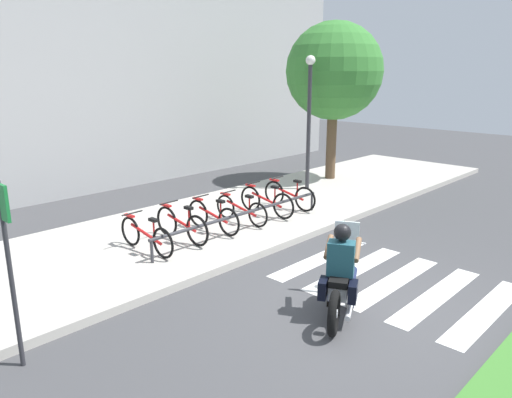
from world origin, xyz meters
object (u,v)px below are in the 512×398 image
bicycle_1 (181,225)px  street_lamp (309,112)px  bicycle_3 (241,209)px  tree_near_rack (334,72)px  bike_rack (244,214)px  rider (341,262)px  bicycle_2 (213,216)px  bicycle_5 (289,195)px  street_sign (6,243)px  motorcycle (341,282)px  bicycle_0 (146,236)px  bicycle_4 (266,201)px

bicycle_1 → street_lamp: street_lamp is taller
bicycle_3 → tree_near_rack: (5.53, 1.38, 3.13)m
bicycle_1 → bike_rack: bearing=-22.8°
bicycle_1 → street_lamp: bearing=10.0°
rider → bicycle_2: (0.93, 4.03, -0.34)m
bicycle_5 → street_sign: (-7.56, -1.92, 1.16)m
bicycle_2 → street_lamp: size_ratio=0.40×
motorcycle → bike_rack: size_ratio=0.40×
rider → street_sign: bearing=152.2°
bike_rack → tree_near_rack: size_ratio=0.97×
tree_near_rack → bicycle_0: bearing=-170.4°
bicycle_3 → bicycle_0: bearing=-180.0°
bicycle_0 → bicycle_3: bearing=0.0°
rider → bicycle_5: rider is taller
street_sign → bicycle_1: bearing=25.4°
bicycle_5 → street_lamp: size_ratio=0.41×
bicycle_0 → bicycle_4: size_ratio=0.98×
bicycle_3 → street_lamp: size_ratio=0.40×
bicycle_4 → bicycle_5: bearing=-0.0°
bicycle_3 → motorcycle: bearing=-113.5°
bicycle_5 → bike_rack: bicycle_5 is taller
bicycle_2 → bicycle_5: bicycle_5 is taller
bike_rack → motorcycle: bearing=-110.7°
bicycle_3 → tree_near_rack: bearing=14.0°
bicycle_3 → tree_near_rack: size_ratio=0.32×
bicycle_1 → street_sign: 4.63m
bicycle_2 → bicycle_4: bicycle_4 is taller
motorcycle → tree_near_rack: 9.57m
street_lamp → bike_rack: bearing=-160.0°
street_sign → rider: bearing=-27.8°
motorcycle → tree_near_rack: bearing=36.5°
rider → bicycle_2: size_ratio=0.89×
bicycle_3 → bicycle_5: 1.76m
motorcycle → street_lamp: (5.52, 4.97, 2.01)m
bicycle_1 → bicycle_3: 1.76m
motorcycle → bicycle_2: bearing=77.8°
rider → bicycle_4: (2.69, 4.03, -0.33)m
motorcycle → rider: (-0.07, -0.03, 0.37)m
street_sign → tree_near_rack: size_ratio=0.47×
rider → bicycle_3: 4.43m
bicycle_3 → street_lamp: street_lamp is taller
motorcycle → rider: rider is taller
bicycle_1 → bicycle_4: bicycle_1 is taller
street_lamp → street_sign: bearing=-163.2°
bicycle_1 → bicycle_4: size_ratio=0.96×
street_sign → bicycle_5: bearing=14.3°
motorcycle → bike_rack: bearing=69.3°
bike_rack → bicycle_3: bearing=51.7°
motorcycle → bicycle_3: 4.36m
street_sign → tree_near_rack: bearing=16.2°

